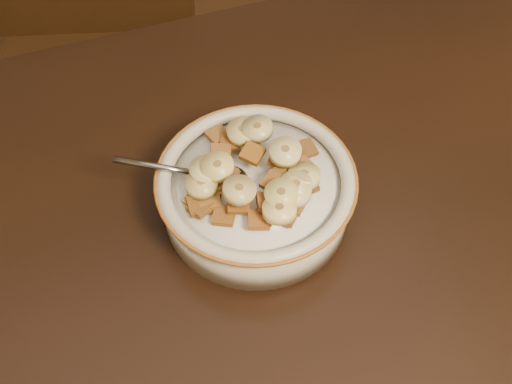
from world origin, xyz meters
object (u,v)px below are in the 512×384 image
object	(u,v)px
spoon	(225,178)
chair	(104,80)
cereal_bowl	(256,196)
table	(283,319)

from	to	relation	value
spoon	chair	bearing A→B (deg)	-146.95
cereal_bowl	chair	bearing A→B (deg)	103.22
cereal_bowl	spoon	distance (m)	0.04
chair	cereal_bowl	world-z (taller)	chair
cereal_bowl	spoon	bearing A→B (deg)	157.53
table	spoon	size ratio (longest dim) A/B	30.96
chair	cereal_bowl	size ratio (longest dim) A/B	5.32
chair	spoon	xyz separation A→B (m)	(0.10, -0.52, 0.30)
chair	spoon	size ratio (longest dim) A/B	22.17
table	chair	distance (m)	0.70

